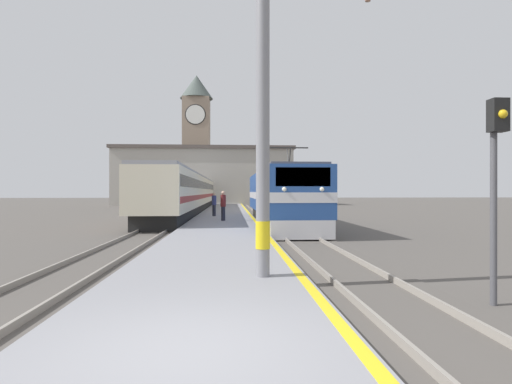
# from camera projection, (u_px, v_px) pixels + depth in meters

# --- Properties ---
(ground_plane) EXTENTS (200.00, 200.00, 0.00)m
(ground_plane) POSITION_uv_depth(u_px,v_px,m) (225.00, 216.00, 34.60)
(ground_plane) COLOR #514C47
(platform) EXTENTS (4.31, 140.00, 0.27)m
(platform) POSITION_uv_depth(u_px,v_px,m) (224.00, 218.00, 29.61)
(platform) COLOR gray
(platform) RESTS_ON ground
(rail_track_near) EXTENTS (2.84, 140.00, 0.16)m
(rail_track_near) POSITION_uv_depth(u_px,v_px,m) (271.00, 219.00, 29.83)
(rail_track_near) COLOR #514C47
(rail_track_near) RESTS_ON ground
(rail_track_far) EXTENTS (2.83, 140.00, 0.16)m
(rail_track_far) POSITION_uv_depth(u_px,v_px,m) (177.00, 220.00, 29.39)
(rail_track_far) COLOR #514C47
(rail_track_far) RESTS_ON ground
(locomotive_train) EXTENTS (2.92, 16.68, 4.43)m
(locomotive_train) POSITION_uv_depth(u_px,v_px,m) (279.00, 197.00, 24.90)
(locomotive_train) COLOR black
(locomotive_train) RESTS_ON ground
(passenger_train) EXTENTS (2.92, 38.64, 3.65)m
(passenger_train) POSITION_uv_depth(u_px,v_px,m) (190.00, 193.00, 38.83)
(passenger_train) COLOR black
(passenger_train) RESTS_ON ground
(catenary_mast) EXTENTS (2.63, 0.32, 7.27)m
(catenary_mast) POSITION_uv_depth(u_px,v_px,m) (266.00, 112.00, 8.65)
(catenary_mast) COLOR gray
(catenary_mast) RESTS_ON platform
(person_on_platform) EXTENTS (0.34, 0.34, 1.76)m
(person_on_platform) POSITION_uv_depth(u_px,v_px,m) (214.00, 204.00, 29.83)
(person_on_platform) COLOR #23232D
(person_on_platform) RESTS_ON platform
(second_waiting_passenger) EXTENTS (0.34, 0.34, 1.87)m
(second_waiting_passenger) POSITION_uv_depth(u_px,v_px,m) (223.00, 205.00, 25.13)
(second_waiting_passenger) COLOR #23232D
(second_waiting_passenger) RESTS_ON platform
(clock_tower) EXTENTS (5.85, 5.85, 23.01)m
(clock_tower) POSITION_uv_depth(u_px,v_px,m) (197.00, 134.00, 71.67)
(clock_tower) COLOR gray
(clock_tower) RESTS_ON ground
(station_building) EXTENTS (27.73, 7.71, 9.01)m
(station_building) POSITION_uv_depth(u_px,v_px,m) (204.00, 176.00, 62.54)
(station_building) COLOR #A8A399
(station_building) RESTS_ON ground
(signal_post) EXTENTS (0.30, 0.39, 3.80)m
(signal_post) POSITION_uv_depth(u_px,v_px,m) (496.00, 167.00, 7.32)
(signal_post) COLOR #4C4C51
(signal_post) RESTS_ON ground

